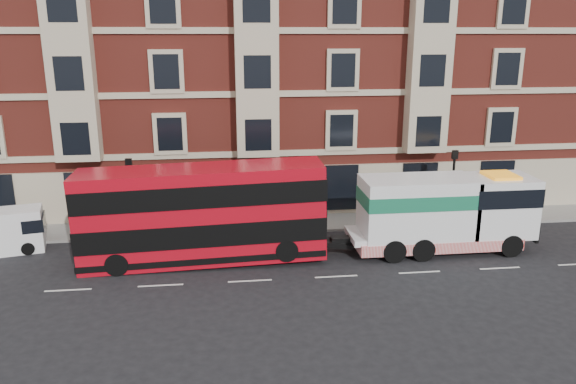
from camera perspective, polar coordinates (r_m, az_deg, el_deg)
name	(u,v)px	position (r m, az deg, el deg)	size (l,w,h in m)	color
ground	(250,281)	(25.93, -3.88, -9.00)	(120.00, 120.00, 0.00)	black
sidewalk	(243,225)	(32.85, -4.59, -3.38)	(90.00, 3.00, 0.15)	slate
victorian_terrace	(242,45)	(38.53, -4.65, 14.63)	(45.00, 12.00, 20.40)	maroon
lamp_post_west	(131,192)	(31.21, -15.67, 0.02)	(0.35, 0.15, 4.35)	black
lamp_post_east	(453,182)	(33.47, 16.39, 1.03)	(0.35, 0.15, 4.35)	black
double_decker_bus	(202,213)	(27.39, -8.71, -2.11)	(11.75, 2.70, 4.76)	#B90A19
tow_truck	(442,212)	(29.63, 15.34, -2.00)	(9.41, 2.78, 3.92)	white
pedestrian	(39,224)	(33.10, -24.00, -3.03)	(0.58, 0.38, 1.59)	#1E172F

